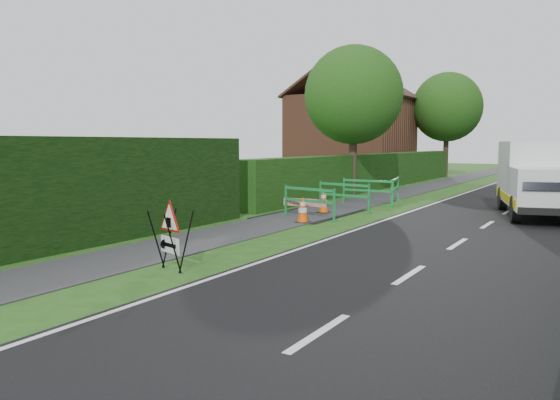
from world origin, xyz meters
The scene contains 17 objects.
ground centered at (0.00, 0.00, 0.00)m, with size 120.00×120.00×0.00m, color #224C15.
road_surface centered at (2.50, 35.00, 0.00)m, with size 6.00×90.00×0.02m, color black.
footpath centered at (-3.00, 35.00, 0.01)m, with size 2.00×90.00×0.02m, color #2D2D30.
hedge_west_far centered at (-5.00, 22.00, 0.00)m, with size 1.00×24.00×1.80m, color #14380F.
house_west centered at (-10.00, 30.00, 2.90)m, with size 7.50×7.40×7.88m.
tree_nw centered at (-4.60, 18.00, 4.48)m, with size 4.40×4.40×6.70m.
tree_fw centered at (-4.60, 34.00, 4.83)m, with size 4.80×4.80×7.24m.
triangle_sign centered at (-1.39, 2.53, 0.77)m, with size 0.95×0.95×1.11m.
works_van centered at (3.51, 14.35, 1.28)m, with size 3.37×5.61×2.41m.
traffic_cone_3 centered at (-2.27, 9.15, 0.39)m, with size 0.38×0.38×0.79m.
traffic_cone_4 centered at (-2.77, 11.50, 0.39)m, with size 0.38×0.38×0.79m.
ped_barrier_0 centered at (-2.57, 10.10, 0.63)m, with size 2.09×0.79×1.00m.
ped_barrier_1 centered at (-2.43, 12.38, 0.63)m, with size 2.09×0.65×1.00m.
ped_barrier_2 centered at (-2.45, 14.58, 0.63)m, with size 2.06×0.38×1.00m.
ped_barrier_3 centered at (-1.76, 15.68, 0.63)m, with size 0.78×2.09×1.00m.
redwhite_plank centered at (-2.92, 10.46, 0.00)m, with size 1.50×0.04×0.25m, color red.
hatchback_car centered at (1.79, 24.87, 0.61)m, with size 1.44×3.58×1.22m, color silver.
Camera 1 is at (5.50, -4.83, 2.36)m, focal length 35.00 mm.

